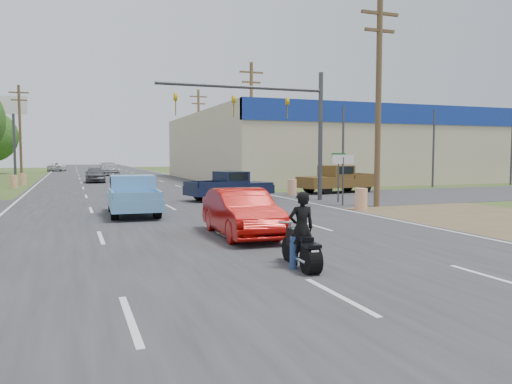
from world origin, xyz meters
name	(u,v)px	position (x,y,z in m)	size (l,w,h in m)	color
ground	(339,297)	(0.00, 0.00, 0.00)	(200.00, 200.00, 0.00)	#31431B
main_road	(122,182)	(0.00, 40.00, 0.01)	(15.00, 180.00, 0.02)	#2D2D30
cross_road	(163,204)	(0.00, 18.00, 0.01)	(120.00, 10.00, 0.02)	#2D2D30
dirt_verge	(444,212)	(11.00, 10.00, 0.01)	(8.00, 18.00, 0.01)	brown
big_box_store	(410,148)	(32.00, 39.93, 3.31)	(50.00, 28.10, 6.60)	#B7A88C
utility_pole_1	(378,96)	(9.50, 13.00, 5.32)	(2.00, 0.28, 10.00)	#4C3823
utility_pole_2	(251,121)	(9.50, 31.00, 5.32)	(2.00, 0.28, 10.00)	#4C3823
utility_pole_3	(199,131)	(9.50, 49.00, 5.32)	(2.00, 0.28, 10.00)	#4C3823
utility_pole_6	(20,129)	(-9.50, 52.00, 5.32)	(2.00, 0.28, 10.00)	#4C3823
tree_3	(410,135)	(55.00, 70.00, 6.19)	(8.40, 8.40, 10.40)	#422D19
tree_5	(240,139)	(30.00, 95.00, 5.88)	(7.98, 7.98, 9.88)	#422D19
barrel_0	(361,199)	(8.00, 12.00, 0.50)	(0.56, 0.56, 1.00)	orange
barrel_1	(292,187)	(8.40, 20.50, 0.50)	(0.56, 0.56, 1.00)	orange
barrel_2	(14,182)	(-8.50, 34.00, 0.50)	(0.56, 0.56, 1.00)	orange
barrel_3	(23,179)	(-8.20, 38.00, 0.50)	(0.56, 0.56, 1.00)	orange
pole_sign_left_far	(13,114)	(-10.50, 56.00, 7.17)	(3.00, 0.35, 9.20)	#3F3F44
lane_sign	(343,167)	(8.20, 14.00, 1.90)	(1.20, 0.08, 2.52)	#3F3F44
street_name_sign	(338,172)	(8.80, 15.50, 1.61)	(0.80, 0.08, 2.61)	#3F3F44
signal_mast	(275,112)	(5.82, 17.00, 4.80)	(9.12, 0.40, 7.00)	#3F3F44
red_convertible	(242,213)	(0.49, 6.82, 0.73)	(1.54, 4.42, 1.46)	#940A06
motorcycle	(302,250)	(0.32, 2.18, 0.43)	(0.59, 1.93, 0.98)	black
rider	(301,233)	(0.32, 2.22, 0.81)	(0.59, 0.39, 1.61)	black
blue_pickup	(133,195)	(-2.00, 13.73, 0.84)	(2.12, 5.08, 1.66)	black
navy_pickup	(231,186)	(3.94, 18.83, 0.81)	(5.11, 2.85, 1.60)	black
brown_pickup	(336,179)	(12.05, 21.54, 0.92)	(5.77, 3.05, 1.82)	black
distant_car_grey	(95,175)	(-2.39, 40.01, 0.73)	(1.71, 4.26, 1.45)	#515256
distant_car_silver	(109,169)	(-0.08, 56.41, 0.79)	(2.21, 5.43, 1.58)	#A9A9AD
distant_car_white	(57,167)	(-6.50, 75.54, 0.69)	(2.28, 4.94, 1.37)	white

